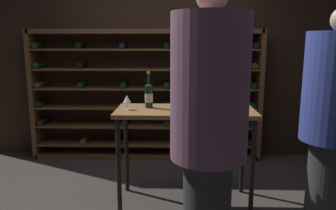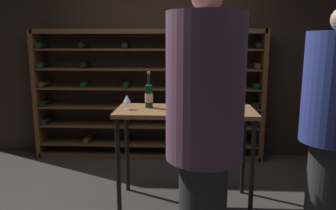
{
  "view_description": "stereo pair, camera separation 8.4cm",
  "coord_description": "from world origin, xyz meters",
  "views": [
    {
      "loc": [
        0.26,
        -2.94,
        1.62
      ],
      "look_at": [
        0.17,
        0.27,
        1.0
      ],
      "focal_mm": 35.37,
      "sensor_mm": 36.0,
      "label": 1
    },
    {
      "loc": [
        0.34,
        -2.93,
        1.62
      ],
      "look_at": [
        0.17,
        0.27,
        1.0
      ],
      "focal_mm": 35.37,
      "sensor_mm": 36.0,
      "label": 2
    }
  ],
  "objects": [
    {
      "name": "wine_rack",
      "position": [
        -0.16,
        1.55,
        0.88
      ],
      "size": [
        3.15,
        0.32,
        1.78
      ],
      "color": "brown",
      "rests_on": "ground"
    },
    {
      "name": "wine_bottle_black_capsule",
      "position": [
        0.29,
        0.06,
        1.1
      ],
      "size": [
        0.08,
        0.08,
        0.36
      ],
      "color": "black",
      "rests_on": "tasting_table"
    },
    {
      "name": "wine_glass_stemmed_center",
      "position": [
        0.36,
        0.31,
        1.06
      ],
      "size": [
        0.08,
        0.08,
        0.13
      ],
      "color": "silver",
      "rests_on": "tasting_table"
    },
    {
      "name": "wine_glass_stemmed_right",
      "position": [
        -0.22,
        0.19,
        1.07
      ],
      "size": [
        0.08,
        0.08,
        0.14
      ],
      "color": "silver",
      "rests_on": "tasting_table"
    },
    {
      "name": "wine_bottle_red_label",
      "position": [
        0.61,
        -0.0,
        1.1
      ],
      "size": [
        0.07,
        0.07,
        0.35
      ],
      "color": "black",
      "rests_on": "tasting_table"
    },
    {
      "name": "person_guest_khaki",
      "position": [
        0.47,
        -0.84,
        1.1
      ],
      "size": [
        0.5,
        0.5,
        1.99
      ],
      "rotation": [
        0.0,
        0.0,
        -2.08
      ],
      "color": "#313131",
      "rests_on": "ground"
    },
    {
      "name": "tasting_table",
      "position": [
        0.34,
        0.22,
        0.86
      ],
      "size": [
        1.35,
        0.58,
        0.97
      ],
      "color": "brown",
      "rests_on": "ground"
    },
    {
      "name": "back_wall",
      "position": [
        0.0,
        1.76,
        1.45
      ],
      "size": [
        5.19,
        0.1,
        2.89
      ],
      "primitive_type": "cube",
      "color": "#332319",
      "rests_on": "ground"
    },
    {
      "name": "person_host_in_suit",
      "position": [
        1.54,
        -0.27,
        1.03
      ],
      "size": [
        0.52,
        0.52,
        1.88
      ],
      "rotation": [
        0.0,
        0.0,
        -0.6
      ],
      "color": "#313131",
      "rests_on": "ground"
    },
    {
      "name": "wine_bottle_amber_reserve",
      "position": [
        -0.02,
        0.28,
        1.1
      ],
      "size": [
        0.08,
        0.08,
        0.36
      ],
      "color": "black",
      "rests_on": "tasting_table"
    }
  ]
}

